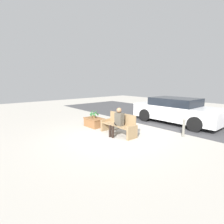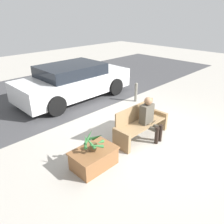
% 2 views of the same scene
% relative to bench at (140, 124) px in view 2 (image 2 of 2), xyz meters
% --- Properties ---
extents(ground_plane, '(30.00, 30.00, 0.00)m').
position_rel_bench_xyz_m(ground_plane, '(0.13, -0.38, -0.40)').
color(ground_plane, '#ADA89E').
extents(road_surface, '(20.00, 6.00, 0.01)m').
position_rel_bench_xyz_m(road_surface, '(0.13, 5.12, -0.40)').
color(road_surface, '#424244').
rests_on(road_surface, ground_plane).
extents(bench, '(1.72, 0.54, 0.89)m').
position_rel_bench_xyz_m(bench, '(0.00, 0.00, 0.00)').
color(bench, '#8C704C').
rests_on(bench, ground_plane).
extents(person_seated, '(0.37, 0.59, 1.17)m').
position_rel_bench_xyz_m(person_seated, '(0.12, -0.20, 0.22)').
color(person_seated, '#4C473D').
rests_on(person_seated, ground_plane).
extents(planter_box, '(0.99, 0.67, 0.43)m').
position_rel_bench_xyz_m(planter_box, '(-1.73, -0.08, -0.17)').
color(planter_box, brown).
rests_on(planter_box, ground_plane).
extents(potted_plant, '(0.54, 0.53, 0.43)m').
position_rel_bench_xyz_m(potted_plant, '(-1.73, -0.08, 0.24)').
color(potted_plant, brown).
rests_on(potted_plant, planter_box).
extents(parked_car, '(4.52, 1.98, 1.36)m').
position_rel_bench_xyz_m(parked_car, '(0.51, 3.68, 0.29)').
color(parked_car, silver).
rests_on(parked_car, ground_plane).
extents(bollard_post, '(0.12, 0.12, 0.75)m').
position_rel_bench_xyz_m(bollard_post, '(1.96, 1.73, -0.01)').
color(bollard_post, slate).
rests_on(bollard_post, ground_plane).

